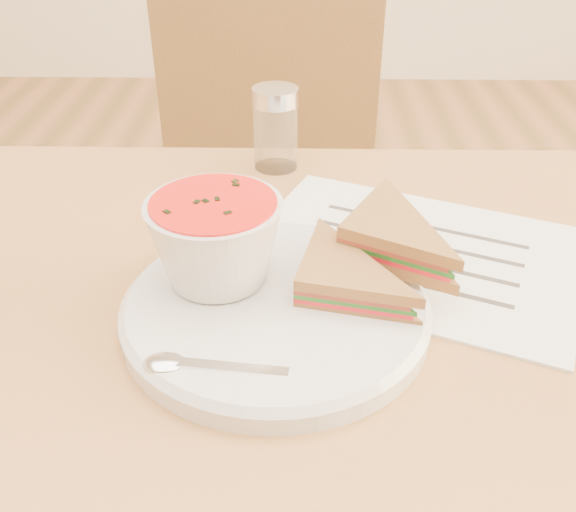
# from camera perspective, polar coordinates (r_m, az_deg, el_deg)

# --- Properties ---
(chair_far) EXTENTS (0.47, 0.47, 1.00)m
(chair_far) POSITION_cam_1_polar(r_m,az_deg,el_deg) (1.22, -2.57, 4.24)
(chair_far) COLOR brown
(chair_far) RESTS_ON floor
(plate) EXTENTS (0.30, 0.30, 0.02)m
(plate) POSITION_cam_1_polar(r_m,az_deg,el_deg) (0.54, -1.10, -4.85)
(plate) COLOR silver
(plate) RESTS_ON dining_table
(soup_bowl) EXTENTS (0.14, 0.14, 0.08)m
(soup_bowl) POSITION_cam_1_polar(r_m,az_deg,el_deg) (0.54, -6.41, 0.98)
(soup_bowl) COLOR silver
(soup_bowl) RESTS_ON plate
(sandwich_half_a) EXTENTS (0.12, 0.12, 0.03)m
(sandwich_half_a) POSITION_cam_1_polar(r_m,az_deg,el_deg) (0.52, 0.49, -3.66)
(sandwich_half_a) COLOR #A26B39
(sandwich_half_a) RESTS_ON plate
(sandwich_half_b) EXTENTS (0.15, 0.15, 0.03)m
(sandwich_half_b) POSITION_cam_1_polar(r_m,az_deg,el_deg) (0.56, 4.32, 1.09)
(sandwich_half_b) COLOR #A26B39
(sandwich_half_b) RESTS_ON plate
(spoon) EXTENTS (0.16, 0.05, 0.01)m
(spoon) POSITION_cam_1_polar(r_m,az_deg,el_deg) (0.47, -5.33, -9.91)
(spoon) COLOR silver
(spoon) RESTS_ON plate
(paper_menu) EXTENTS (0.38, 0.34, 0.00)m
(paper_menu) POSITION_cam_1_polar(r_m,az_deg,el_deg) (0.64, 10.85, 0.35)
(paper_menu) COLOR white
(paper_menu) RESTS_ON dining_table
(condiment_shaker) EXTENTS (0.06, 0.06, 0.10)m
(condiment_shaker) POSITION_cam_1_polar(r_m,az_deg,el_deg) (0.79, -1.11, 11.25)
(condiment_shaker) COLOR silver
(condiment_shaker) RESTS_ON dining_table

